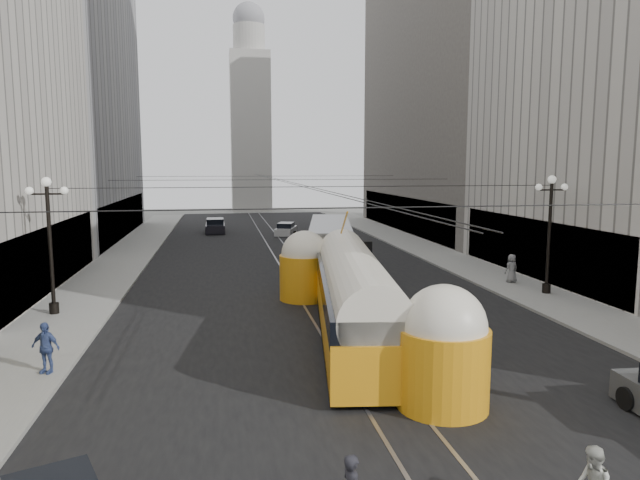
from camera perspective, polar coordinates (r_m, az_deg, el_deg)
name	(u,v)px	position (r m, az deg, el deg)	size (l,w,h in m)	color
road	(286,259)	(43.18, -3.41, -1.93)	(20.00, 85.00, 0.02)	black
sidewalk_left	(128,255)	(46.92, -18.64, -1.46)	(4.00, 72.00, 0.15)	gray
sidewalk_right	(421,248)	(49.31, 10.10, -0.76)	(4.00, 72.00, 0.15)	gray
rail_left	(276,259)	(43.11, -4.40, -1.95)	(0.12, 85.00, 0.04)	gray
rail_right	(296,259)	(43.27, -2.42, -1.90)	(0.12, 85.00, 0.04)	gray
building_left_far	(52,87)	(60.24, -25.22, 13.71)	(12.60, 28.60, 28.60)	#999999
building_right_far	(458,76)	(63.60, 13.66, 15.65)	(12.60, 32.60, 32.60)	#514C47
distant_tower	(250,113)	(90.31, -7.00, 12.46)	(6.00, 6.00, 31.36)	#B2AFA8
lamppost_left_mid	(50,237)	(29.10, -25.41, 0.23)	(1.86, 0.44, 6.37)	black
lamppost_right_mid	(550,227)	(32.98, 21.97, 1.18)	(1.86, 0.44, 6.37)	black
catenary	(289,181)	(41.63, -3.15, 5.87)	(25.00, 72.00, 0.23)	black
streetcar	(354,295)	(23.39, 3.43, -5.47)	(4.67, 16.79, 3.71)	orange
city_bus	(330,244)	(38.72, 1.03, -0.37)	(4.91, 13.00, 3.21)	gray
sedan_white_far	(286,229)	(58.01, -3.43, 1.06)	(2.74, 4.30, 1.26)	silver
sedan_dark_far	(215,226)	(60.93, -10.44, 1.37)	(2.01, 4.79, 1.51)	black
pedestrian_sidewalk_right	(512,268)	(35.60, 18.62, -2.70)	(0.83, 0.51, 1.69)	slate
pedestrian_sidewalk_left	(45,348)	(21.40, -25.76, -9.66)	(1.02, 0.58, 1.74)	#3E5289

